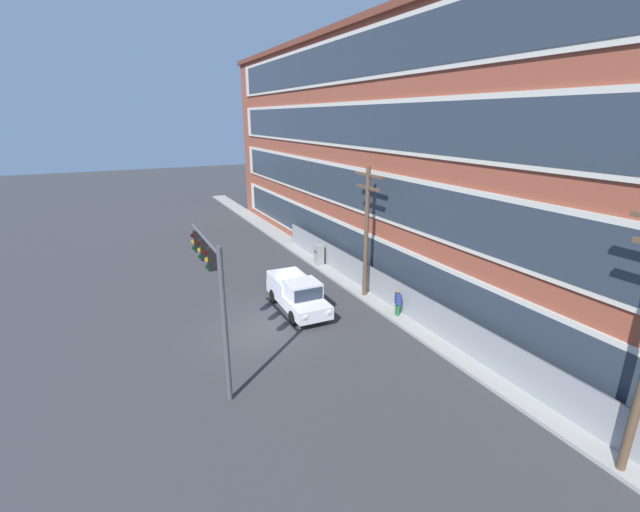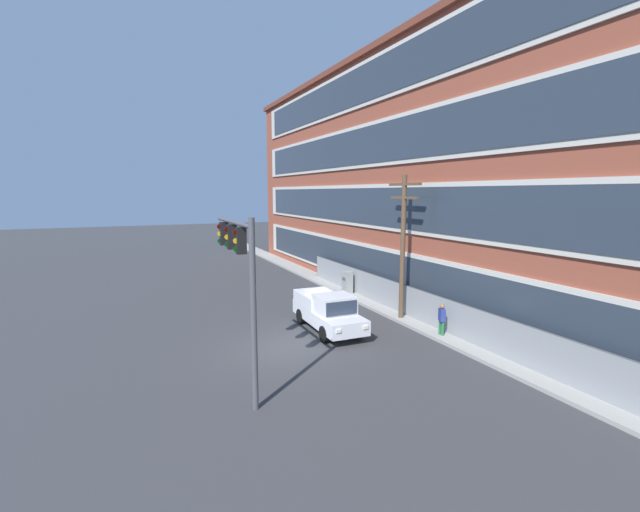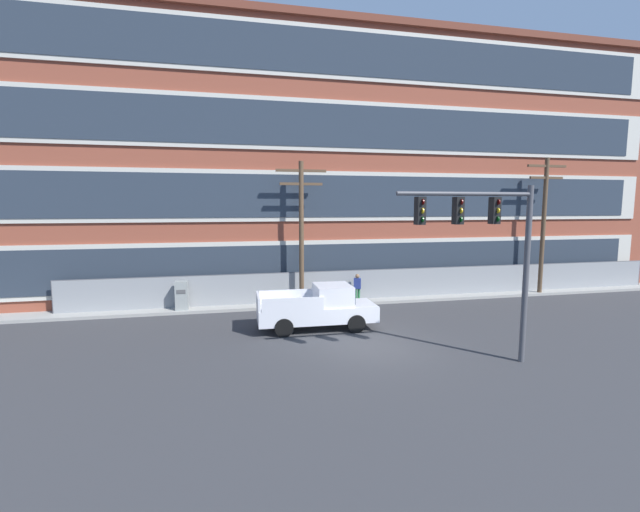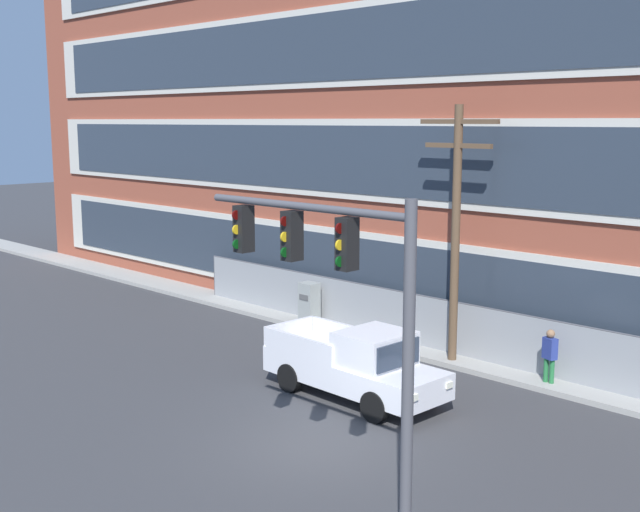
{
  "view_description": "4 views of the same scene",
  "coord_description": "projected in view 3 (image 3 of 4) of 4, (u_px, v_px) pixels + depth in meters",
  "views": [
    {
      "loc": [
        18.79,
        -5.71,
        10.47
      ],
      "look_at": [
        -0.19,
        3.69,
        3.58
      ],
      "focal_mm": 24.0,
      "sensor_mm": 36.0,
      "label": 1
    },
    {
      "loc": [
        17.3,
        -6.04,
        6.98
      ],
      "look_at": [
        -1.97,
        2.68,
        3.81
      ],
      "focal_mm": 24.0,
      "sensor_mm": 36.0,
      "label": 2
    },
    {
      "loc": [
        -5.62,
        -15.38,
        5.52
      ],
      "look_at": [
        -1.3,
        4.02,
        3.19
      ],
      "focal_mm": 24.0,
      "sensor_mm": 36.0,
      "label": 3
    },
    {
      "loc": [
        12.31,
        -12.35,
        7.41
      ],
      "look_at": [
        -3.19,
        3.23,
        3.69
      ],
      "focal_mm": 45.0,
      "sensor_mm": 36.0,
      "label": 4
    }
  ],
  "objects": [
    {
      "name": "ground_plane",
      "position": [
        374.0,
        347.0,
        16.76
      ],
      "size": [
        160.0,
        160.0,
        0.0
      ],
      "primitive_type": "plane",
      "color": "#38383A"
    },
    {
      "name": "sidewalk_building_side",
      "position": [
        328.0,
        302.0,
        24.26
      ],
      "size": [
        80.0,
        1.61,
        0.16
      ],
      "primitive_type": "cube",
      "color": "#9E9B93",
      "rests_on": "ground"
    },
    {
      "name": "brick_mill_building",
      "position": [
        269.0,
        167.0,
        27.65
      ],
      "size": [
        53.27,
        9.12,
        16.06
      ],
      "color": "brown",
      "rests_on": "ground"
    },
    {
      "name": "chain_link_fence",
      "position": [
        391.0,
        284.0,
        25.19
      ],
      "size": [
        36.03,
        0.06,
        1.85
      ],
      "color": "gray",
      "rests_on": "ground"
    },
    {
      "name": "traffic_signal_mast",
      "position": [
        489.0,
        236.0,
        14.39
      ],
      "size": [
        4.97,
        0.43,
        6.22
      ],
      "color": "#4C4C51",
      "rests_on": "ground"
    },
    {
      "name": "pickup_truck_white",
      "position": [
        319.0,
        308.0,
        19.23
      ],
      "size": [
        5.39,
        2.14,
        1.99
      ],
      "color": "silver",
      "rests_on": "ground"
    },
    {
      "name": "utility_pole_near_corner",
      "position": [
        301.0,
        226.0,
        23.06
      ],
      "size": [
        2.72,
        0.26,
        7.89
      ],
      "color": "brown",
      "rests_on": "ground"
    },
    {
      "name": "utility_pole_midblock",
      "position": [
        544.0,
        219.0,
        26.17
      ],
      "size": [
        2.64,
        0.26,
        8.41
      ],
      "color": "brown",
      "rests_on": "ground"
    },
    {
      "name": "electrical_cabinet",
      "position": [
        182.0,
        297.0,
        22.14
      ],
      "size": [
        0.64,
        0.56,
        1.65
      ],
      "color": "#939993",
      "rests_on": "ground"
    },
    {
      "name": "pedestrian_near_cabinet",
      "position": [
        357.0,
        286.0,
        24.25
      ],
      "size": [
        0.46,
        0.37,
        1.69
      ],
      "color": "#236B38",
      "rests_on": "ground"
    }
  ]
}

